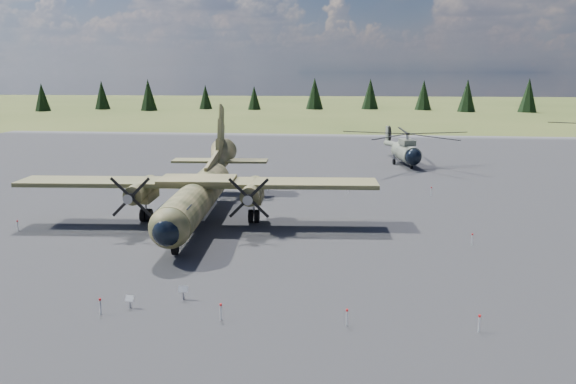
# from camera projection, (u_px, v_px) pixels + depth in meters

# --- Properties ---
(ground) EXTENTS (500.00, 500.00, 0.00)m
(ground) POSITION_uv_depth(u_px,v_px,m) (235.00, 238.00, 40.22)
(ground) COLOR brown
(ground) RESTS_ON ground
(apron) EXTENTS (120.00, 120.00, 0.04)m
(apron) POSITION_uv_depth(u_px,v_px,m) (257.00, 206.00, 49.94)
(apron) COLOR #5A5B5F
(apron) RESTS_ON ground
(transport_plane) EXTENTS (27.88, 25.28, 9.18)m
(transport_plane) POSITION_uv_depth(u_px,v_px,m) (200.00, 188.00, 44.53)
(transport_plane) COLOR #353B20
(transport_plane) RESTS_ON ground
(helicopter_near) EXTENTS (19.39, 20.93, 4.24)m
(helicopter_near) POSITION_uv_depth(u_px,v_px,m) (406.00, 142.00, 70.96)
(helicopter_near) COLOR slate
(helicopter_near) RESTS_ON ground
(info_placard_left) EXTENTS (0.47, 0.26, 0.69)m
(info_placard_left) POSITION_uv_depth(u_px,v_px,m) (130.00, 300.00, 28.16)
(info_placard_left) COLOR gray
(info_placard_left) RESTS_ON ground
(info_placard_right) EXTENTS (0.51, 0.25, 0.77)m
(info_placard_right) POSITION_uv_depth(u_px,v_px,m) (183.00, 291.00, 29.20)
(info_placard_right) COLOR gray
(info_placard_right) RESTS_ON ground
(barrier_fence) EXTENTS (33.12, 29.62, 0.85)m
(barrier_fence) POSITION_uv_depth(u_px,v_px,m) (229.00, 231.00, 40.08)
(barrier_fence) COLOR silver
(barrier_fence) RESTS_ON ground
(treeline) EXTENTS (310.20, 306.78, 10.98)m
(treeline) POSITION_uv_depth(u_px,v_px,m) (271.00, 164.00, 43.03)
(treeline) COLOR black
(treeline) RESTS_ON ground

